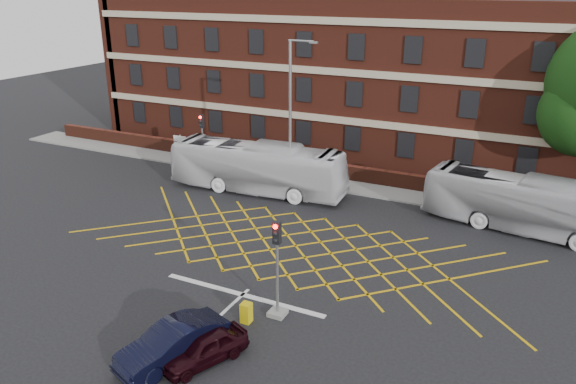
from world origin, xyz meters
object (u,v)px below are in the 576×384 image
at_px(utility_cabinet, 246,313).
at_px(traffic_light_far, 203,149).
at_px(car_maroon, 204,348).
at_px(traffic_light_near, 277,278).
at_px(bus_left, 258,168).
at_px(direction_signs, 180,145).
at_px(street_lamp, 291,144).
at_px(car_navy, 173,343).
at_px(bus_right, 527,204).

bearing_deg(utility_cabinet, traffic_light_far, 129.21).
xyz_separation_m(car_maroon, traffic_light_near, (1.04, 3.89, 1.18)).
distance_m(bus_left, direction_signs, 8.78).
relative_size(traffic_light_far, street_lamp, 0.43).
relative_size(bus_left, traffic_light_far, 2.76).
relative_size(bus_left, utility_cabinet, 13.52).
distance_m(traffic_light_far, direction_signs, 3.12).
bearing_deg(utility_cabinet, car_navy, -109.65).
bearing_deg(traffic_light_far, car_maroon, -55.80).
bearing_deg(bus_right, traffic_light_near, 155.86).
bearing_deg(bus_left, car_navy, -164.76).
bearing_deg(bus_right, street_lamp, 101.76).
height_order(car_navy, traffic_light_near, traffic_light_near).
bearing_deg(traffic_light_far, bus_left, -17.16).
xyz_separation_m(street_lamp, utility_cabinet, (4.64, -13.69, -3.05)).
bearing_deg(traffic_light_near, car_navy, -115.92).
relative_size(bus_left, car_navy, 2.73).
bearing_deg(car_navy, bus_right, 79.39).
relative_size(car_maroon, traffic_light_far, 0.80).
distance_m(bus_left, utility_cabinet, 15.35).
height_order(bus_left, street_lamp, street_lamp).
distance_m(bus_right, traffic_light_far, 21.87).
relative_size(car_navy, traffic_light_far, 1.01).
bearing_deg(car_maroon, bus_right, 85.62).
xyz_separation_m(bus_left, street_lamp, (2.39, 0.09, 1.85)).
height_order(car_navy, traffic_light_far, traffic_light_far).
relative_size(traffic_light_far, utility_cabinet, 4.90).
bearing_deg(car_maroon, traffic_light_near, 99.08).
bearing_deg(street_lamp, car_maroon, -74.77).
xyz_separation_m(car_navy, car_maroon, (1.05, 0.42, -0.13)).
height_order(bus_right, direction_signs, bus_right).
distance_m(car_maroon, utility_cabinet, 2.88).
height_order(street_lamp, utility_cabinet, street_lamp).
bearing_deg(bus_left, bus_right, -90.01).
xyz_separation_m(traffic_light_near, traffic_light_far, (-13.38, 14.27, 0.00)).
relative_size(bus_left, bus_right, 1.05).
bearing_deg(bus_right, utility_cabinet, 155.05).
xyz_separation_m(car_navy, street_lamp, (-3.46, 16.99, 2.78)).
distance_m(bus_left, car_navy, 17.90).
bearing_deg(car_maroon, direction_signs, 152.35).
relative_size(bus_right, car_navy, 2.59).
bearing_deg(traffic_light_far, bus_right, -1.50).
distance_m(car_maroon, traffic_light_near, 4.19).
xyz_separation_m(traffic_light_far, direction_signs, (-2.89, 1.12, -0.39)).
xyz_separation_m(bus_left, utility_cabinet, (7.03, -13.60, -1.21)).
bearing_deg(bus_right, car_maroon, 159.19).
xyz_separation_m(bus_right, car_maroon, (-9.52, -17.58, -0.98)).
distance_m(bus_left, traffic_light_far, 5.69).
distance_m(car_navy, traffic_light_far, 21.76).
xyz_separation_m(bus_right, utility_cabinet, (-9.40, -14.70, -1.12)).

